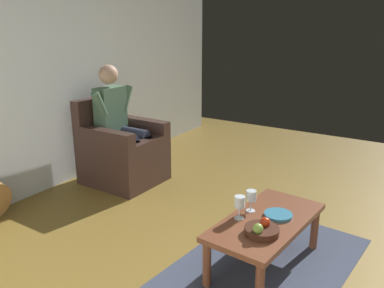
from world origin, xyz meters
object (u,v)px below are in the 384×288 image
(wine_glass_far, at_px, (240,203))
(coffee_table, at_px, (266,226))
(wine_glass_near, at_px, (251,197))
(decorative_dish, at_px, (278,215))
(person_seated, at_px, (119,120))
(armchair, at_px, (121,152))
(fruit_bowl, at_px, (262,230))

(wine_glass_far, bearing_deg, coffee_table, 118.52)
(wine_glass_near, height_order, decorative_dish, wine_glass_near)
(person_seated, bearing_deg, wine_glass_near, 71.77)
(decorative_dish, bearing_deg, person_seated, -106.54)
(person_seated, distance_m, decorative_dish, 2.20)
(person_seated, xyz_separation_m, decorative_dish, (0.62, 2.08, -0.31))
(person_seated, height_order, wine_glass_near, person_seated)
(armchair, bearing_deg, wine_glass_near, 71.73)
(fruit_bowl, bearing_deg, decorative_dish, 179.72)
(armchair, relative_size, wine_glass_far, 5.41)
(wine_glass_far, bearing_deg, decorative_dish, 128.33)
(wine_glass_near, xyz_separation_m, decorative_dish, (-0.03, 0.21, -0.10))
(armchair, height_order, wine_glass_near, armchair)
(person_seated, bearing_deg, coffee_table, 71.64)
(person_seated, height_order, fruit_bowl, person_seated)
(wine_glass_near, relative_size, fruit_bowl, 0.71)
(armchair, bearing_deg, fruit_bowl, 66.81)
(wine_glass_far, xyz_separation_m, decorative_dish, (-0.18, 0.23, -0.11))
(wine_glass_far, bearing_deg, wine_glass_near, 171.79)
(armchair, bearing_deg, person_seated, -90.00)
(person_seated, bearing_deg, armchair, 90.00)
(person_seated, relative_size, wine_glass_near, 7.81)
(armchair, distance_m, wine_glass_near, 1.99)
(coffee_table, distance_m, wine_glass_near, 0.24)
(wine_glass_far, distance_m, fruit_bowl, 0.27)
(wine_glass_far, bearing_deg, armchair, -113.38)
(coffee_table, height_order, fruit_bowl, fruit_bowl)
(person_seated, xyz_separation_m, coffee_table, (0.71, 2.03, -0.38))
(wine_glass_near, height_order, wine_glass_far, wine_glass_far)
(coffee_table, height_order, decorative_dish, decorative_dish)
(wine_glass_near, xyz_separation_m, fruit_bowl, (0.28, 0.21, -0.08))
(person_seated, xyz_separation_m, wine_glass_near, (0.65, 1.88, -0.21))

